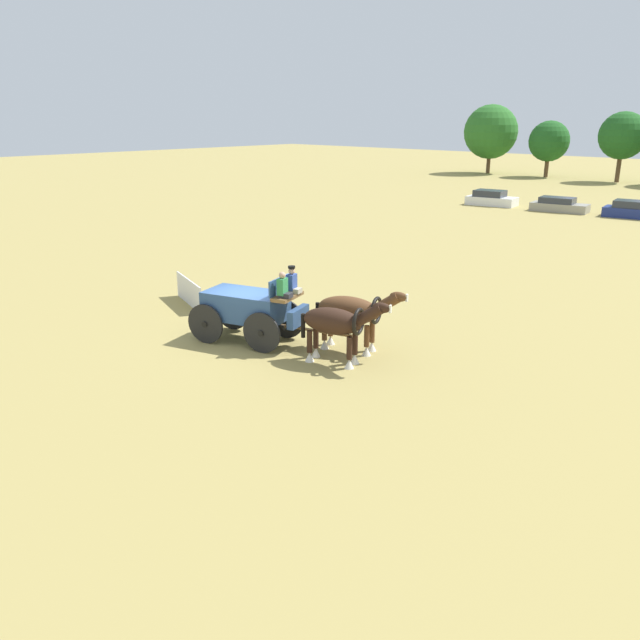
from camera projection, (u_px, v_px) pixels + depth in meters
name	position (u px, v px, depth m)	size (l,w,h in m)	color
ground_plane	(247.00, 340.00, 22.90)	(220.00, 220.00, 0.00)	#9E8C4C
show_wagon	(250.00, 307.00, 22.45)	(5.83, 2.81, 2.77)	#2D4C7A
draft_horse_near	(353.00, 312.00, 21.51)	(3.14, 1.52, 2.23)	brown
draft_horse_off	(337.00, 324.00, 20.40)	(2.94, 1.42, 2.20)	#331E14
parked_vehicle_a	(491.00, 199.00, 56.44)	(4.43, 2.63, 1.29)	white
parked_vehicle_b	(559.00, 205.00, 52.79)	(4.66, 2.48, 1.16)	gray
parked_vehicle_c	(635.00, 210.00, 49.65)	(4.84, 2.68, 1.29)	navy
tree_a	(491.00, 132.00, 85.19)	(6.95, 6.95, 8.82)	brown
tree_b	(549.00, 141.00, 80.37)	(4.94, 4.94, 6.84)	brown
tree_c	(623.00, 136.00, 73.91)	(5.33, 5.33, 7.90)	brown
sponsor_banner	(189.00, 292.00, 26.99)	(3.20, 0.06, 1.10)	silver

